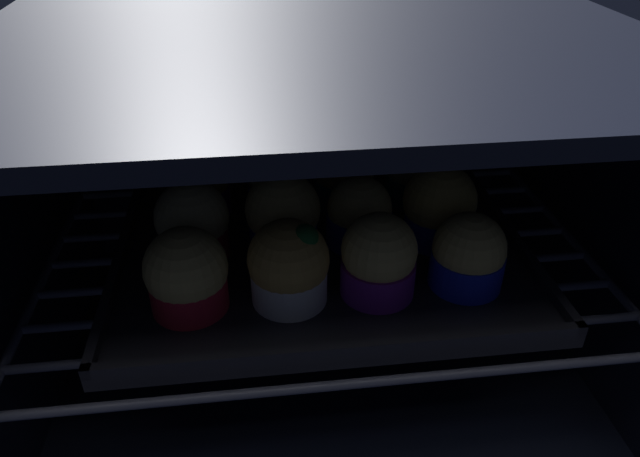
% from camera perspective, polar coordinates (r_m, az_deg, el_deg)
% --- Properties ---
extents(oven_cavity, '(0.59, 0.47, 0.37)m').
position_cam_1_polar(oven_cavity, '(0.63, -0.68, 2.90)').
color(oven_cavity, black).
rests_on(oven_cavity, ground).
extents(oven_rack, '(0.55, 0.42, 0.01)m').
position_cam_1_polar(oven_rack, '(0.61, -0.22, -1.82)').
color(oven_rack, '#444756').
rests_on(oven_rack, oven_cavity).
extents(baking_tray, '(0.40, 0.32, 0.02)m').
position_cam_1_polar(baking_tray, '(0.59, -0.00, -2.00)').
color(baking_tray, black).
rests_on(baking_tray, oven_rack).
extents(muffin_row0_col0, '(0.07, 0.07, 0.08)m').
position_cam_1_polar(muffin_row0_col0, '(0.50, -12.86, -4.41)').
color(muffin_row0_col0, red).
rests_on(muffin_row0_col0, baking_tray).
extents(muffin_row0_col1, '(0.07, 0.07, 0.08)m').
position_cam_1_polar(muffin_row0_col1, '(0.50, -3.04, -3.65)').
color(muffin_row0_col1, silver).
rests_on(muffin_row0_col1, baking_tray).
extents(muffin_row0_col2, '(0.07, 0.07, 0.08)m').
position_cam_1_polar(muffin_row0_col2, '(0.51, 5.73, -2.97)').
color(muffin_row0_col2, '#7A238C').
rests_on(muffin_row0_col2, baking_tray).
extents(muffin_row0_col3, '(0.07, 0.07, 0.07)m').
position_cam_1_polar(muffin_row0_col3, '(0.53, 14.24, -2.55)').
color(muffin_row0_col3, '#1928B7').
rests_on(muffin_row0_col3, baking_tray).
extents(muffin_row1_col0, '(0.07, 0.07, 0.08)m').
position_cam_1_polar(muffin_row1_col0, '(0.57, -12.31, 0.44)').
color(muffin_row1_col0, red).
rests_on(muffin_row1_col0, baking_tray).
extents(muffin_row1_col1, '(0.07, 0.07, 0.08)m').
position_cam_1_polar(muffin_row1_col1, '(0.56, -3.63, 1.23)').
color(muffin_row1_col1, '#1928B7').
rests_on(muffin_row1_col1, baking_tray).
extents(muffin_row1_col2, '(0.07, 0.07, 0.07)m').
position_cam_1_polar(muffin_row1_col2, '(0.58, 3.84, 1.38)').
color(muffin_row1_col2, '#1928B7').
rests_on(muffin_row1_col2, baking_tray).
extents(muffin_row1_col3, '(0.07, 0.07, 0.08)m').
position_cam_1_polar(muffin_row1_col3, '(0.59, 11.51, 2.07)').
color(muffin_row1_col3, '#1928B7').
rests_on(muffin_row1_col3, baking_tray).
extents(muffin_row2_col0, '(0.07, 0.07, 0.07)m').
position_cam_1_polar(muffin_row2_col0, '(0.64, -11.73, 4.07)').
color(muffin_row2_col0, '#7A238C').
rests_on(muffin_row2_col0, baking_tray).
extents(muffin_row2_col1, '(0.07, 0.07, 0.08)m').
position_cam_1_polar(muffin_row2_col1, '(0.63, -4.11, 4.56)').
color(muffin_row2_col1, '#1928B7').
rests_on(muffin_row2_col1, baking_tray).
extents(muffin_row2_col2, '(0.07, 0.07, 0.07)m').
position_cam_1_polar(muffin_row2_col2, '(0.64, 2.39, 4.93)').
color(muffin_row2_col2, '#0C8C84').
rests_on(muffin_row2_col2, baking_tray).
extents(muffin_row2_col3, '(0.07, 0.07, 0.07)m').
position_cam_1_polar(muffin_row2_col3, '(0.66, 9.28, 5.36)').
color(muffin_row2_col3, '#0C8C84').
rests_on(muffin_row2_col3, baking_tray).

